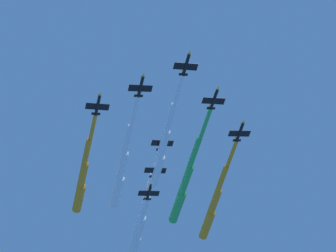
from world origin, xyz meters
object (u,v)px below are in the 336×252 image
object	(u,v)px
jet_starboard_inner	(122,168)
jet_port_mid	(214,203)
jet_port_inner	(185,182)
jet_starboard_outer	(139,230)
jet_starboard_mid	(83,176)
jet_port_outer	(144,209)
jet_lead	(163,146)

from	to	relation	value
jet_starboard_inner	jet_port_mid	xyz separation A→B (m)	(19.31, -35.90, 0.92)
jet_port_inner	jet_port_mid	size ratio (longest dim) A/B	1.08
jet_port_inner	jet_starboard_inner	distance (m)	25.52
jet_starboard_outer	jet_port_mid	bearing A→B (deg)	-114.97
jet_port_mid	jet_starboard_mid	size ratio (longest dim) A/B	1.06
jet_port_inner	jet_port_mid	world-z (taller)	jet_port_inner
jet_port_mid	jet_starboard_outer	bearing A→B (deg)	65.03
jet_port_outer	jet_starboard_outer	size ratio (longest dim) A/B	1.04
jet_port_inner	jet_port_mid	bearing A→B (deg)	-46.52
jet_port_outer	jet_lead	bearing A→B (deg)	-167.11
jet_port_inner	jet_port_outer	bearing A→B (deg)	46.72
jet_port_mid	jet_port_inner	bearing A→B (deg)	133.48
jet_lead	jet_port_mid	xyz separation A→B (m)	(29.53, -20.37, 0.46)
jet_port_mid	jet_port_outer	world-z (taller)	jet_port_outer
jet_lead	jet_port_inner	size ratio (longest dim) A/B	0.91
jet_starboard_mid	jet_starboard_outer	xyz separation A→B (m)	(28.24, -20.83, -1.14)
jet_lead	jet_port_mid	world-z (taller)	jet_port_mid
jet_port_inner	jet_starboard_inner	size ratio (longest dim) A/B	1.06
jet_port_mid	jet_starboard_outer	world-z (taller)	jet_port_mid
jet_port_mid	jet_port_outer	size ratio (longest dim) A/B	1.03
jet_port_outer	jet_starboard_outer	distance (m)	10.40
jet_port_outer	jet_starboard_inner	bearing A→B (deg)	161.70
jet_lead	jet_starboard_inner	world-z (taller)	jet_lead
jet_starboard_inner	jet_port_mid	bearing A→B (deg)	-61.73
jet_starboard_mid	jet_starboard_outer	size ratio (longest dim) A/B	1.01
jet_lead	jet_starboard_outer	world-z (taller)	jet_lead
jet_port_inner	jet_starboard_inner	world-z (taller)	jet_port_inner
jet_lead	jet_starboard_outer	bearing A→B (deg)	12.94
jet_starboard_mid	jet_starboard_outer	distance (m)	35.11
jet_starboard_mid	jet_port_outer	xyz separation A→B (m)	(18.35, -23.13, 1.14)
jet_port_mid	jet_starboard_mid	bearing A→B (deg)	105.37
jet_starboard_inner	jet_port_outer	bearing A→B (deg)	-18.30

